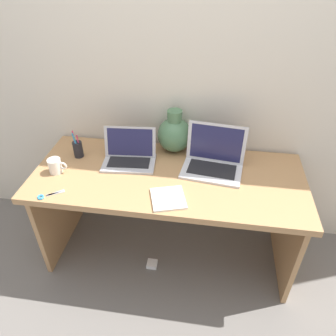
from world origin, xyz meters
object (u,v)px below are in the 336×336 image
at_px(laptop_right, 214,157).
at_px(notebook_stack, 168,198).
at_px(green_vase, 174,134).
at_px(scissors, 46,196).
at_px(laptop_left, 130,153).
at_px(coffee_mug, 55,166).
at_px(power_brick, 152,264).
at_px(pen_cup, 78,149).

bearing_deg(laptop_right, notebook_stack, -123.95).
bearing_deg(green_vase, scissors, -137.87).
xyz_separation_m(laptop_left, green_vase, (0.26, 0.17, 0.06)).
height_order(green_vase, coffee_mug, green_vase).
bearing_deg(notebook_stack, power_brick, 146.43).
bearing_deg(scissors, green_vase, 42.13).
distance_m(laptop_right, coffee_mug, 0.96).
bearing_deg(pen_cup, notebook_stack, -27.43).
distance_m(laptop_left, pen_cup, 0.34).
xyz_separation_m(scissors, power_brick, (0.55, 0.16, -0.70)).
height_order(green_vase, notebook_stack, green_vase).
height_order(laptop_left, pen_cup, laptop_left).
distance_m(laptop_left, green_vase, 0.32).
distance_m(laptop_right, scissors, 1.00).
bearing_deg(scissors, laptop_right, 24.79).
bearing_deg(scissors, notebook_stack, 6.28).
relative_size(green_vase, coffee_mug, 2.47).
bearing_deg(green_vase, laptop_left, -146.51).
bearing_deg(scissors, pen_cup, 85.01).
bearing_deg(power_brick, scissors, -163.82).
relative_size(coffee_mug, pen_cup, 0.61).
bearing_deg(coffee_mug, scissors, -80.59).
distance_m(laptop_left, laptop_right, 0.53).
bearing_deg(pen_cup, green_vase, 16.00).
height_order(laptop_right, pen_cup, laptop_right).
xyz_separation_m(coffee_mug, pen_cup, (0.07, 0.18, 0.01)).
height_order(laptop_right, notebook_stack, laptop_right).
bearing_deg(power_brick, pen_cup, 154.22).
xyz_separation_m(notebook_stack, coffee_mug, (-0.71, 0.15, 0.04)).
relative_size(green_vase, pen_cup, 1.51).
distance_m(laptop_left, scissors, 0.56).
bearing_deg(laptop_left, coffee_mug, -156.05).
xyz_separation_m(green_vase, power_brick, (-0.09, -0.42, -0.82)).
bearing_deg(coffee_mug, power_brick, -6.13).
xyz_separation_m(laptop_right, pen_cup, (-0.87, -0.01, -0.01)).
bearing_deg(coffee_mug, notebook_stack, -11.70).
bearing_deg(laptop_right, green_vase, 148.85).
height_order(laptop_left, power_brick, laptop_left).
distance_m(laptop_right, notebook_stack, 0.42).
height_order(green_vase, power_brick, green_vase).
bearing_deg(laptop_right, coffee_mug, -168.19).
bearing_deg(power_brick, laptop_right, 35.89).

